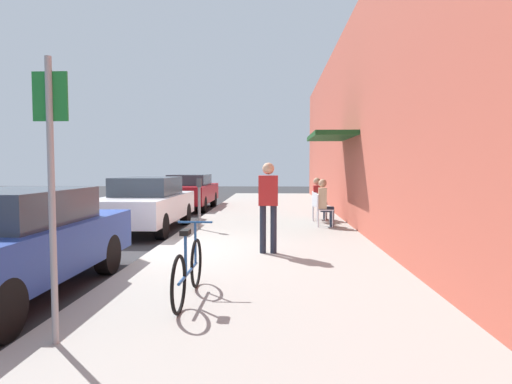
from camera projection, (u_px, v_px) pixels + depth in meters
name	position (u px, v px, depth m)	size (l,w,h in m)	color
ground_plane	(153.00, 255.00, 8.43)	(60.00, 60.00, 0.00)	#2D2D30
sidewalk_slab	(268.00, 237.00, 10.32)	(4.50, 32.00, 0.12)	#9E9B93
building_facade	(370.00, 114.00, 10.06)	(1.40, 32.00, 5.95)	#BC5442
parked_car_0	(8.00, 243.00, 5.64)	(1.80, 4.40, 1.44)	navy
parked_car_1	(146.00, 203.00, 11.66)	(1.80, 4.40, 1.46)	silver
parked_car_2	(189.00, 191.00, 17.53)	(1.80, 4.40, 1.43)	maroon
parking_meter	(199.00, 200.00, 11.07)	(0.12, 0.10, 1.32)	slate
street_sign	(52.00, 178.00, 3.85)	(0.32, 0.06, 2.60)	gray
bicycle_0	(188.00, 270.00, 5.22)	(0.46, 1.71, 0.90)	black
cafe_chair_0	(322.00, 208.00, 11.64)	(0.47, 0.47, 0.87)	silver
seated_patron_0	(325.00, 201.00, 11.62)	(0.44, 0.38, 1.29)	#232838
cafe_chair_1	(319.00, 205.00, 12.57)	(0.53, 0.53, 0.87)	silver
cafe_chair_2	(317.00, 203.00, 13.21)	(0.46, 0.46, 0.87)	silver
seated_patron_2	(319.00, 197.00, 13.20)	(0.44, 0.37, 1.29)	#232838
pedestrian_standing	(268.00, 200.00, 8.00)	(0.36, 0.22, 1.70)	#232838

